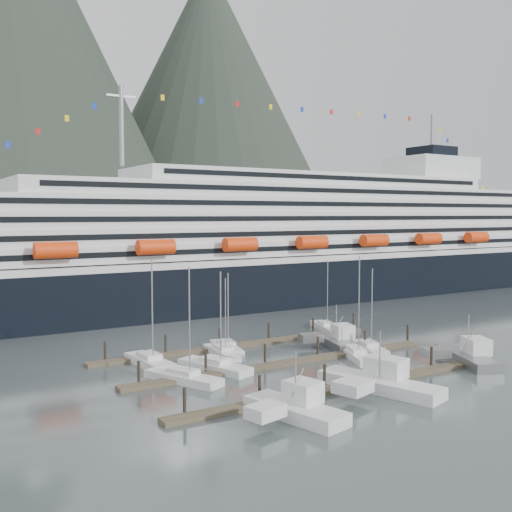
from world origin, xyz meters
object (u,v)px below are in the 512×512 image
at_px(sailboat_c, 215,367).
at_px(trawler_b, 295,409).
at_px(sailboat_f, 226,349).
at_px(trawler_d, 467,356).
at_px(cruise_ship, 285,250).
at_px(sailboat_g, 325,327).
at_px(sailboat_b, 183,378).
at_px(sailboat_a, 150,362).
at_px(sailboat_h, 369,349).
at_px(sailboat_d, 356,355).
at_px(sailboat_e, 223,353).
at_px(trawler_c, 379,383).
at_px(trawler_e, 335,341).

distance_m(sailboat_c, trawler_b, 20.47).
height_order(sailboat_f, trawler_d, sailboat_f).
relative_size(cruise_ship, sailboat_g, 16.28).
bearing_deg(sailboat_c, cruise_ship, -61.95).
distance_m(cruise_ship, sailboat_b, 73.81).
bearing_deg(sailboat_f, sailboat_c, 155.32).
distance_m(sailboat_a, sailboat_h, 32.53).
height_order(sailboat_c, sailboat_d, sailboat_d).
height_order(sailboat_d, trawler_b, sailboat_d).
distance_m(cruise_ship, sailboat_a, 67.77).
relative_size(sailboat_b, sailboat_e, 1.25).
bearing_deg(cruise_ship, sailboat_e, -133.19).
height_order(cruise_ship, trawler_d, cruise_ship).
xyz_separation_m(sailboat_c, sailboat_h, (24.84, -2.34, -0.02)).
xyz_separation_m(sailboat_d, sailboat_h, (4.23, 1.94, -0.00)).
height_order(sailboat_a, sailboat_b, sailboat_a).
distance_m(sailboat_c, sailboat_e, 8.44).
relative_size(sailboat_c, trawler_b, 1.14).
relative_size(sailboat_b, trawler_d, 1.16).
xyz_separation_m(sailboat_d, trawler_c, (-8.54, -13.75, 0.53)).
bearing_deg(trawler_b, sailboat_c, -17.62).
bearing_deg(sailboat_c, sailboat_d, -121.40).
distance_m(sailboat_a, sailboat_g, 37.09).
bearing_deg(sailboat_f, sailboat_b, 145.08).
height_order(sailboat_a, sailboat_h, sailboat_a).
distance_m(sailboat_h, trawler_b, 32.04).
height_order(cruise_ship, sailboat_d, cruise_ship).
relative_size(sailboat_e, trawler_c, 0.76).
relative_size(sailboat_b, trawler_b, 1.23).
relative_size(sailboat_b, sailboat_d, 0.98).
relative_size(sailboat_e, trawler_b, 0.99).
distance_m(trawler_d, trawler_e, 19.75).
bearing_deg(sailboat_c, sailboat_h, -115.05).
distance_m(sailboat_f, trawler_d, 34.32).
xyz_separation_m(cruise_ship, sailboat_a, (-51.40, -42.61, -11.59)).
distance_m(cruise_ship, sailboat_e, 59.76).
distance_m(cruise_ship, trawler_b, 84.85).
bearing_deg(cruise_ship, sailboat_c, -132.27).
height_order(sailboat_g, trawler_d, sailboat_g).
height_order(sailboat_c, sailboat_h, sailboat_c).
bearing_deg(sailboat_h, trawler_e, 40.33).
bearing_deg(sailboat_a, trawler_e, -102.84).
relative_size(sailboat_f, trawler_c, 0.80).
height_order(sailboat_a, sailboat_c, sailboat_a).
distance_m(sailboat_c, trawler_c, 21.70).
height_order(sailboat_h, trawler_b, sailboat_h).
height_order(sailboat_b, trawler_d, sailboat_b).
relative_size(sailboat_c, sailboat_f, 1.11).
height_order(sailboat_h, trawler_c, sailboat_h).
bearing_deg(sailboat_f, cruise_ship, -31.14).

